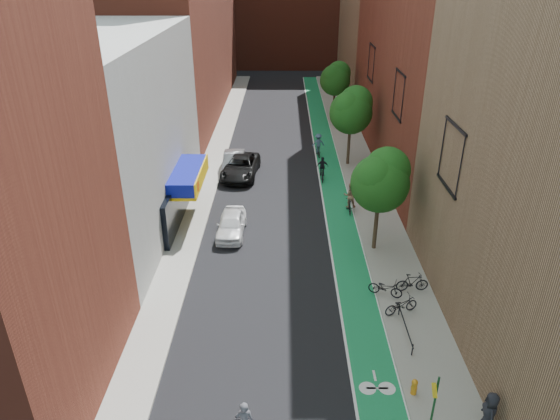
{
  "coord_description": "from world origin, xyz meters",
  "views": [
    {
      "loc": [
        0.13,
        -16.02,
        15.71
      ],
      "look_at": [
        -0.1,
        12.34,
        1.5
      ],
      "focal_mm": 32.0,
      "sensor_mm": 36.0,
      "label": 1
    }
  ],
  "objects_px": {
    "pedestrian": "(489,413)",
    "fire_hydrant": "(414,386)",
    "cyclist_lane_far": "(318,146)",
    "cyclist_lane_mid": "(322,171)",
    "cyclist_lane_near": "(350,199)",
    "parked_car_white": "(231,224)",
    "parked_car_black": "(241,167)",
    "parked_car_silver": "(234,162)"
  },
  "relations": [
    {
      "from": "cyclist_lane_far",
      "to": "pedestrian",
      "type": "xyz_separation_m",
      "value": [
        4.4,
        -29.42,
        0.11
      ]
    },
    {
      "from": "parked_car_black",
      "to": "cyclist_lane_near",
      "type": "relative_size",
      "value": 2.66
    },
    {
      "from": "cyclist_lane_near",
      "to": "fire_hydrant",
      "type": "relative_size",
      "value": 2.98
    },
    {
      "from": "fire_hydrant",
      "to": "cyclist_lane_near",
      "type": "bearing_deg",
      "value": 92.32
    },
    {
      "from": "pedestrian",
      "to": "fire_hydrant",
      "type": "xyz_separation_m",
      "value": [
        -2.23,
        1.78,
        -0.53
      ]
    },
    {
      "from": "parked_car_white",
      "to": "fire_hydrant",
      "type": "bearing_deg",
      "value": -55.87
    },
    {
      "from": "parked_car_white",
      "to": "cyclist_lane_mid",
      "type": "bearing_deg",
      "value": 55.54
    },
    {
      "from": "parked_car_white",
      "to": "cyclist_lane_near",
      "type": "relative_size",
      "value": 1.95
    },
    {
      "from": "cyclist_lane_mid",
      "to": "pedestrian",
      "type": "height_order",
      "value": "pedestrian"
    },
    {
      "from": "parked_car_black",
      "to": "pedestrian",
      "type": "bearing_deg",
      "value": -61.18
    },
    {
      "from": "parked_car_white",
      "to": "parked_car_black",
      "type": "height_order",
      "value": "parked_car_black"
    },
    {
      "from": "pedestrian",
      "to": "fire_hydrant",
      "type": "distance_m",
      "value": 2.9
    },
    {
      "from": "fire_hydrant",
      "to": "cyclist_lane_far",
      "type": "bearing_deg",
      "value": 94.49
    },
    {
      "from": "cyclist_lane_far",
      "to": "fire_hydrant",
      "type": "distance_m",
      "value": 27.72
    },
    {
      "from": "cyclist_lane_mid",
      "to": "pedestrian",
      "type": "bearing_deg",
      "value": 102.0
    },
    {
      "from": "cyclist_lane_far",
      "to": "cyclist_lane_mid",
      "type": "bearing_deg",
      "value": 81.23
    },
    {
      "from": "fire_hydrant",
      "to": "parked_car_white",
      "type": "bearing_deg",
      "value": 122.79
    },
    {
      "from": "cyclist_lane_near",
      "to": "cyclist_lane_far",
      "type": "xyz_separation_m",
      "value": [
        -1.5,
        11.12,
        0.01
      ]
    },
    {
      "from": "parked_car_white",
      "to": "pedestrian",
      "type": "height_order",
      "value": "pedestrian"
    },
    {
      "from": "cyclist_lane_far",
      "to": "pedestrian",
      "type": "height_order",
      "value": "cyclist_lane_far"
    },
    {
      "from": "parked_car_white",
      "to": "cyclist_lane_far",
      "type": "xyz_separation_m",
      "value": [
        6.39,
        14.35,
        0.24
      ]
    },
    {
      "from": "parked_car_silver",
      "to": "pedestrian",
      "type": "bearing_deg",
      "value": -66.38
    },
    {
      "from": "cyclist_lane_near",
      "to": "parked_car_white",
      "type": "bearing_deg",
      "value": 22.73
    },
    {
      "from": "parked_car_silver",
      "to": "cyclist_lane_near",
      "type": "relative_size",
      "value": 2.18
    },
    {
      "from": "parked_car_white",
      "to": "parked_car_silver",
      "type": "relative_size",
      "value": 0.89
    },
    {
      "from": "parked_car_white",
      "to": "cyclist_lane_mid",
      "type": "height_order",
      "value": "cyclist_lane_mid"
    },
    {
      "from": "parked_car_silver",
      "to": "pedestrian",
      "type": "xyz_separation_m",
      "value": [
        11.62,
        -25.84,
        0.29
      ]
    },
    {
      "from": "parked_car_black",
      "to": "pedestrian",
      "type": "height_order",
      "value": "pedestrian"
    },
    {
      "from": "cyclist_lane_mid",
      "to": "cyclist_lane_far",
      "type": "relative_size",
      "value": 0.93
    },
    {
      "from": "cyclist_lane_near",
      "to": "cyclist_lane_mid",
      "type": "bearing_deg",
      "value": -74.63
    },
    {
      "from": "cyclist_lane_near",
      "to": "cyclist_lane_mid",
      "type": "distance_m",
      "value": 5.83
    },
    {
      "from": "parked_car_white",
      "to": "pedestrian",
      "type": "relative_size",
      "value": 2.29
    },
    {
      "from": "parked_car_white",
      "to": "cyclist_lane_near",
      "type": "height_order",
      "value": "cyclist_lane_near"
    },
    {
      "from": "parked_car_silver",
      "to": "cyclist_lane_far",
      "type": "relative_size",
      "value": 2.29
    },
    {
      "from": "parked_car_black",
      "to": "cyclist_lane_mid",
      "type": "distance_m",
      "value": 6.6
    },
    {
      "from": "cyclist_lane_near",
      "to": "cyclist_lane_mid",
      "type": "xyz_separation_m",
      "value": [
        -1.5,
        5.63,
        -0.23
      ]
    },
    {
      "from": "parked_car_black",
      "to": "parked_car_silver",
      "type": "xyz_separation_m",
      "value": [
        -0.66,
        1.13,
        -0.02
      ]
    },
    {
      "from": "pedestrian",
      "to": "fire_hydrant",
      "type": "relative_size",
      "value": 2.54
    },
    {
      "from": "parked_car_silver",
      "to": "cyclist_lane_near",
      "type": "distance_m",
      "value": 11.53
    },
    {
      "from": "cyclist_lane_mid",
      "to": "cyclist_lane_far",
      "type": "bearing_deg",
      "value": -88.42
    },
    {
      "from": "parked_car_white",
      "to": "cyclist_lane_mid",
      "type": "relative_size",
      "value": 2.2
    },
    {
      "from": "parked_car_white",
      "to": "parked_car_silver",
      "type": "xyz_separation_m",
      "value": [
        -0.83,
        10.78,
        0.06
      ]
    }
  ]
}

